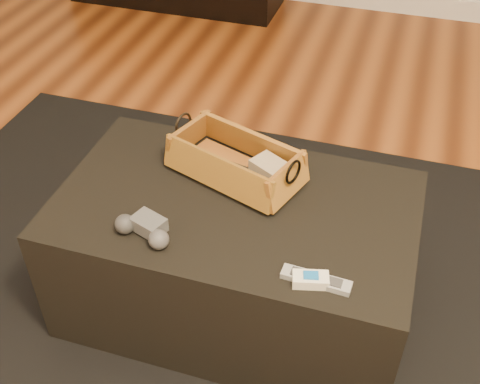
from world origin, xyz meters
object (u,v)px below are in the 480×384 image
(wicker_basket, at_px, (236,162))
(game_controller, at_px, (144,229))
(tv_remote, at_px, (227,168))
(silver_remote, at_px, (316,280))
(ottoman, at_px, (236,255))
(cream_gadget, at_px, (311,280))

(wicker_basket, distance_m, game_controller, 0.35)
(tv_remote, distance_m, silver_remote, 0.47)
(silver_remote, bearing_deg, tv_remote, 135.32)
(wicker_basket, relative_size, game_controller, 2.52)
(tv_remote, xyz_separation_m, wicker_basket, (0.02, 0.01, 0.02))
(tv_remote, height_order, wicker_basket, wicker_basket)
(ottoman, distance_m, tv_remote, 0.27)
(cream_gadget, bearing_deg, silver_remote, 35.23)
(wicker_basket, relative_size, cream_gadget, 4.58)
(tv_remote, distance_m, game_controller, 0.33)
(tv_remote, bearing_deg, silver_remote, -31.44)
(tv_remote, xyz_separation_m, cream_gadget, (0.32, -0.34, -0.01))
(wicker_basket, bearing_deg, game_controller, -114.92)
(ottoman, relative_size, game_controller, 5.85)
(tv_remote, relative_size, silver_remote, 1.19)
(wicker_basket, xyz_separation_m, cream_gadget, (0.30, -0.35, -0.03))
(game_controller, relative_size, cream_gadget, 1.82)
(ottoman, relative_size, cream_gadget, 10.63)
(ottoman, distance_m, cream_gadget, 0.41)
(ottoman, bearing_deg, silver_remote, -38.65)
(wicker_basket, relative_size, silver_remote, 2.51)
(ottoman, distance_m, game_controller, 0.36)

